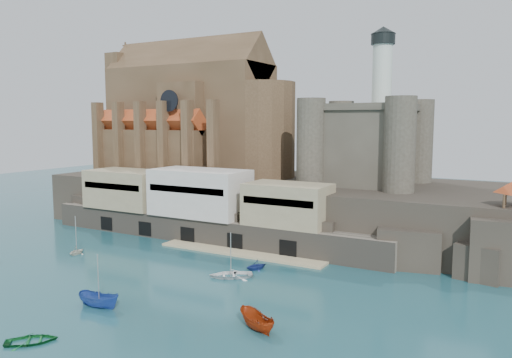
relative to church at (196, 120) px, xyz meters
The scene contains 11 objects.
ground 53.14m from the church, 60.03° to the right, with size 300.00×300.00×0.00m, color #184751.
promontory 29.58m from the church, ahead, with size 100.00×36.00×10.00m.
quay 28.37m from the church, 53.41° to the right, with size 70.00×12.00×13.05m.
church is the anchor object (origin of this frame).
castle_keep 40.39m from the church, ahead, with size 21.20×21.20×29.30m.
boat_2 61.65m from the church, 65.64° to the right, with size 2.16×2.22×5.74m, color #26479C.
boat_3 70.93m from the church, 68.16° to the right, with size 3.58×1.04×5.02m, color #126A2B.
boat_4 43.41m from the church, 86.06° to the right, with size 2.78×1.70×3.22m, color beige.
boat_5 68.71m from the church, 48.59° to the right, with size 2.09×2.14×5.55m, color #9C300D.
boat_6 51.99m from the church, 48.28° to the right, with size 4.41×1.28×6.18m, color white.
boat_7 49.65m from the church, 42.76° to the right, with size 2.96×1.81×3.43m, color navy.
Camera 1 is at (43.57, -51.20, 21.94)m, focal length 35.00 mm.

